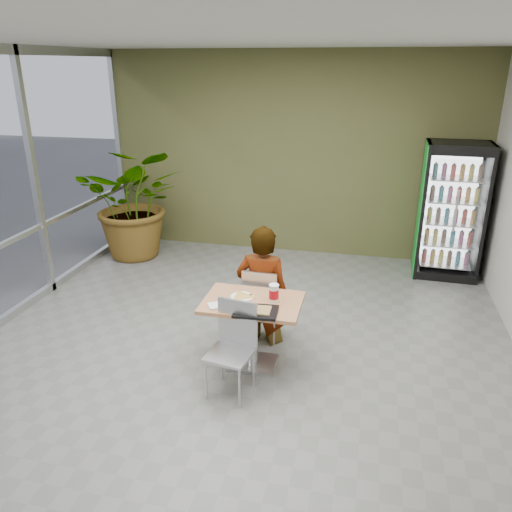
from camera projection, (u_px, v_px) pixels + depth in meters
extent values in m
plane|color=slate|center=(236.00, 361.00, 5.36)|extent=(7.00, 7.00, 0.00)
cube|color=#C47C54|center=(252.00, 303.00, 5.04)|extent=(0.99, 0.70, 0.04)
cylinder|color=#B6B8BB|center=(253.00, 335.00, 5.17)|extent=(0.10, 0.10, 0.71)
cube|color=#B6B8BB|center=(253.00, 363.00, 5.29)|extent=(0.50, 0.40, 0.04)
cube|color=#B6B8BB|center=(263.00, 304.00, 5.71)|extent=(0.40, 0.40, 0.03)
cube|color=#B6B8BB|center=(259.00, 292.00, 5.46)|extent=(0.39, 0.04, 0.46)
cylinder|color=#B6B8BB|center=(280.00, 315.00, 5.89)|extent=(0.02, 0.02, 0.42)
cylinder|color=#B6B8BB|center=(253.00, 312.00, 5.97)|extent=(0.02, 0.02, 0.42)
cylinder|color=#B6B8BB|center=(274.00, 329.00, 5.59)|extent=(0.02, 0.02, 0.42)
cylinder|color=#B6B8BB|center=(245.00, 325.00, 5.67)|extent=(0.02, 0.02, 0.42)
cube|color=#B6B8BB|center=(230.00, 354.00, 4.69)|extent=(0.46, 0.46, 0.03)
cube|color=#B6B8BB|center=(238.00, 323.00, 4.77)|extent=(0.40, 0.09, 0.48)
cylinder|color=#B6B8BB|center=(206.00, 379.00, 4.68)|extent=(0.02, 0.02, 0.43)
cylinder|color=#B6B8BB|center=(239.00, 388.00, 4.56)|extent=(0.02, 0.02, 0.43)
cylinder|color=#B6B8BB|center=(222.00, 361.00, 4.98)|extent=(0.02, 0.02, 0.43)
cylinder|color=#B6B8BB|center=(254.00, 368.00, 4.86)|extent=(0.02, 0.02, 0.43)
imported|color=black|center=(262.00, 296.00, 5.62)|extent=(0.63, 0.42, 1.67)
cylinder|color=white|center=(242.00, 297.00, 5.10)|extent=(0.24, 0.24, 0.01)
cylinder|color=white|center=(274.00, 293.00, 5.00)|extent=(0.09, 0.09, 0.17)
cylinder|color=red|center=(274.00, 294.00, 5.00)|extent=(0.10, 0.10, 0.09)
cylinder|color=white|center=(274.00, 285.00, 4.97)|extent=(0.10, 0.10, 0.01)
cube|color=white|center=(216.00, 306.00, 4.91)|extent=(0.20, 0.20, 0.02)
cube|color=black|center=(256.00, 312.00, 4.79)|extent=(0.44, 0.33, 0.02)
cube|color=black|center=(451.00, 211.00, 7.23)|extent=(0.91, 0.72, 1.97)
cube|color=green|center=(419.00, 209.00, 7.32)|extent=(0.04, 0.67, 1.93)
cube|color=silver|center=(455.00, 216.00, 6.92)|extent=(0.71, 0.04, 1.57)
imported|color=#245B28|center=(136.00, 202.00, 7.99)|extent=(1.88, 1.70, 1.81)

